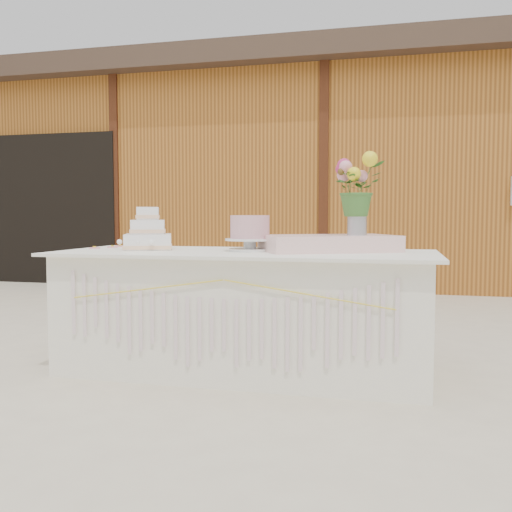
% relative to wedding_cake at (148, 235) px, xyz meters
% --- Properties ---
extents(ground, '(80.00, 80.00, 0.00)m').
position_rel_wedding_cake_xyz_m(ground, '(0.68, -0.04, -0.87)').
color(ground, beige).
rests_on(ground, ground).
extents(barn, '(12.60, 4.60, 3.30)m').
position_rel_wedding_cake_xyz_m(barn, '(0.67, 5.96, 0.81)').
color(barn, '#AA6623').
rests_on(barn, ground).
extents(cake_table, '(2.40, 1.00, 0.77)m').
position_rel_wedding_cake_xyz_m(cake_table, '(0.68, -0.04, -0.48)').
color(cake_table, white).
rests_on(cake_table, ground).
extents(wedding_cake, '(0.41, 0.41, 0.28)m').
position_rel_wedding_cake_xyz_m(wedding_cake, '(0.00, 0.00, 0.00)').
color(wedding_cake, white).
rests_on(wedding_cake, cake_table).
extents(pink_cake_stand, '(0.32, 0.32, 0.23)m').
position_rel_wedding_cake_xyz_m(pink_cake_stand, '(0.71, -0.01, 0.03)').
color(pink_cake_stand, silver).
rests_on(pink_cake_stand, cake_table).
extents(satin_runner, '(0.95, 0.79, 0.10)m').
position_rel_wedding_cake_xyz_m(satin_runner, '(1.20, 0.09, -0.04)').
color(satin_runner, '#FBCBCA').
rests_on(satin_runner, cake_table).
extents(flower_vase, '(0.12, 0.12, 0.17)m').
position_rel_wedding_cake_xyz_m(flower_vase, '(1.38, 0.12, 0.09)').
color(flower_vase, '#B7B7BC').
rests_on(flower_vase, satin_runner).
extents(bouquet, '(0.42, 0.41, 0.35)m').
position_rel_wedding_cake_xyz_m(bouquet, '(1.38, 0.12, 0.35)').
color(bouquet, '#396A2A').
rests_on(bouquet, flower_vase).
extents(loose_flowers, '(0.28, 0.38, 0.02)m').
position_rel_wedding_cake_xyz_m(loose_flowers, '(-0.35, 0.11, -0.09)').
color(loose_flowers, pink).
rests_on(loose_flowers, cake_table).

